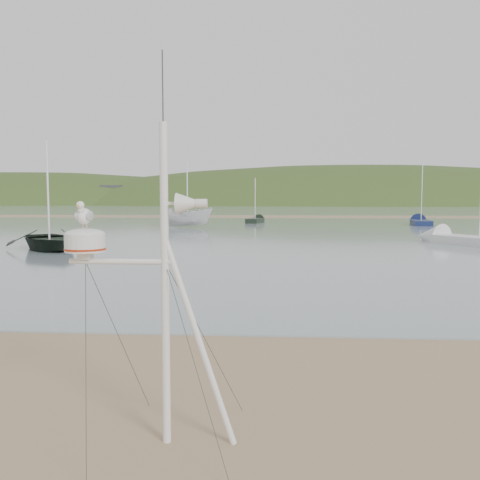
# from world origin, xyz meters

# --- Properties ---
(ground) EXTENTS (560.00, 560.00, 0.00)m
(ground) POSITION_xyz_m (0.00, 0.00, 0.00)
(ground) COLOR #896D4F
(ground) RESTS_ON ground
(water) EXTENTS (560.00, 256.00, 0.04)m
(water) POSITION_xyz_m (0.00, 132.00, 0.02)
(water) COLOR gray
(water) RESTS_ON ground
(sandbar) EXTENTS (560.00, 7.00, 0.07)m
(sandbar) POSITION_xyz_m (0.00, 70.00, 0.07)
(sandbar) COLOR #896D4F
(sandbar) RESTS_ON water
(hill_ridge) EXTENTS (620.00, 180.00, 80.00)m
(hill_ridge) POSITION_xyz_m (18.52, 235.00, -19.70)
(hill_ridge) COLOR #2A3D19
(hill_ridge) RESTS_ON ground
(far_cottages) EXTENTS (294.40, 6.30, 8.00)m
(far_cottages) POSITION_xyz_m (3.00, 196.00, 4.00)
(far_cottages) COLOR silver
(far_cottages) RESTS_ON ground
(mast_rig) EXTENTS (1.96, 2.10, 4.43)m
(mast_rig) POSITION_xyz_m (1.26, -0.56, 1.07)
(mast_rig) COLOR silver
(mast_rig) RESTS_ON ground
(boat_dark) EXTENTS (3.72, 3.19, 5.36)m
(boat_dark) POSITION_xyz_m (-9.45, 20.38, 2.72)
(boat_dark) COLOR black
(boat_dark) RESTS_ON water
(boat_white) EXTENTS (2.16, 2.12, 4.98)m
(boat_white) POSITION_xyz_m (-5.58, 41.97, 2.53)
(boat_white) COLOR silver
(boat_white) RESTS_ON water
(sailboat_blue_far) EXTENTS (2.90, 7.32, 7.09)m
(sailboat_blue_far) POSITION_xyz_m (18.25, 49.45, 0.30)
(sailboat_blue_far) COLOR #141F46
(sailboat_blue_far) RESTS_ON ground
(sailboat_dark_mid) EXTENTS (2.34, 5.53, 5.40)m
(sailboat_dark_mid) POSITION_xyz_m (0.82, 52.37, 0.30)
(sailboat_dark_mid) COLOR black
(sailboat_dark_mid) RESTS_ON ground
(sailboat_white_near) EXTENTS (5.49, 7.37, 7.45)m
(sailboat_white_near) POSITION_xyz_m (13.57, 26.08, 0.30)
(sailboat_white_near) COLOR silver
(sailboat_white_near) RESTS_ON ground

